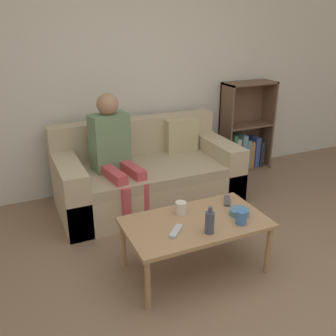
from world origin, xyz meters
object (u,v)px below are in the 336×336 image
object	(u,v)px
cup_near	(181,208)
bottle	(210,222)
person_adult	(114,148)
snack_bowl	(239,212)
cup_far	(241,217)
couch	(147,177)
tv_remote_0	(227,201)
coffee_table	(196,226)
bookshelf	(243,137)
tv_remote_1	(176,231)

from	to	relation	value
cup_near	bottle	distance (m)	0.33
person_adult	snack_bowl	xyz separation A→B (m)	(0.62, -1.19, -0.23)
cup_far	couch	bearing A→B (deg)	97.74
tv_remote_0	bottle	bearing A→B (deg)	-104.37
coffee_table	snack_bowl	size ratio (longest dim) A/B	7.06
bookshelf	tv_remote_0	world-z (taller)	bookshelf
couch	bookshelf	bearing A→B (deg)	15.21
cup_near	tv_remote_1	world-z (taller)	cup_near
cup_near	cup_far	distance (m)	0.46
cup_far	snack_bowl	world-z (taller)	cup_far
bookshelf	snack_bowl	distance (m)	2.06
snack_bowl	coffee_table	bearing A→B (deg)	172.00
person_adult	cup_near	xyz separation A→B (m)	(0.22, -0.99, -0.21)
bookshelf	tv_remote_0	distance (m)	1.87
cup_far	person_adult	bearing A→B (deg)	112.86
cup_far	tv_remote_0	distance (m)	0.35
cup_near	bottle	bearing A→B (deg)	-79.25
cup_far	bookshelf	bearing A→B (deg)	54.58
coffee_table	tv_remote_0	bearing A→B (deg)	23.84
couch	bookshelf	world-z (taller)	bookshelf
coffee_table	cup_far	bearing A→B (deg)	-30.65
couch	coffee_table	world-z (taller)	couch
couch	snack_bowl	size ratio (longest dim) A/B	12.17
person_adult	coffee_table	bearing A→B (deg)	-86.22
coffee_table	bottle	distance (m)	0.22
person_adult	tv_remote_0	distance (m)	1.20
tv_remote_0	bottle	xyz separation A→B (m)	(-0.37, -0.35, 0.07)
bookshelf	tv_remote_0	size ratio (longest dim) A/B	6.52
bookshelf	tv_remote_1	size ratio (longest dim) A/B	7.12
cup_near	coffee_table	bearing A→B (deg)	-70.84
couch	cup_far	size ratio (longest dim) A/B	17.74
person_adult	tv_remote_1	xyz separation A→B (m)	(0.07, -1.23, -0.24)
tv_remote_1	bottle	world-z (taller)	bottle
coffee_table	cup_near	distance (m)	0.18
tv_remote_0	bottle	distance (m)	0.51
cup_far	tv_remote_0	bearing A→B (deg)	73.77
tv_remote_1	bottle	distance (m)	0.24
bookshelf	tv_remote_1	bearing A→B (deg)	-135.84
bookshelf	tv_remote_1	world-z (taller)	bookshelf
tv_remote_1	snack_bowl	distance (m)	0.55
couch	snack_bowl	bearing A→B (deg)	-78.59
tv_remote_1	bottle	size ratio (longest dim) A/B	0.78
bookshelf	coffee_table	distance (m)	2.25
couch	coffee_table	bearing A→B (deg)	-94.33
tv_remote_1	couch	bearing A→B (deg)	121.74
bookshelf	tv_remote_0	bearing A→B (deg)	-128.94
couch	coffee_table	distance (m)	1.23
bookshelf	person_adult	size ratio (longest dim) A/B	0.94
snack_bowl	cup_far	bearing A→B (deg)	-119.89
cup_near	tv_remote_0	xyz separation A→B (m)	(0.43, 0.02, -0.04)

